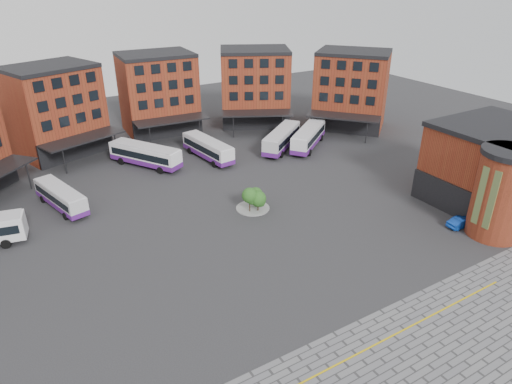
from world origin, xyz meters
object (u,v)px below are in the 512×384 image
tree_island (255,198)px  blue_car (462,222)px  bus_d (208,148)px  bus_e (282,138)px  bus_f (308,137)px  bus_b (61,197)px  bus_c (145,155)px

tree_island → blue_car: 25.49m
bus_d → bus_e: (12.92, -2.46, 0.09)m
bus_d → bus_f: bus_f is taller
bus_b → blue_car: 50.60m
blue_car → bus_e: bearing=10.0°
tree_island → bus_b: (-21.37, 13.47, -0.12)m
bus_e → bus_b: bearing=-122.1°
tree_island → bus_d: size_ratio=0.37×
bus_f → blue_car: bus_f is taller
blue_car → bus_d: bearing=28.5°
bus_c → bus_e: (22.75, -4.62, -0.02)m
bus_c → bus_e: size_ratio=1.05×
tree_island → bus_d: tree_island is taller
bus_c → bus_f: (27.22, -6.32, 0.01)m
bus_e → blue_car: bearing=-30.8°
bus_e → blue_car: bus_e is taller
bus_c → blue_car: bus_c is taller
bus_b → tree_island: bearing=-47.1°
bus_d → tree_island: bearing=-104.5°
bus_e → bus_f: (4.47, -1.70, 0.03)m
bus_b → blue_car: (40.65, -30.11, -0.96)m
bus_c → bus_d: size_ratio=1.01×
bus_e → blue_car: 33.69m
tree_island → bus_e: bearing=47.4°
bus_c → tree_island: bearing=-102.3°
bus_d → bus_c: bearing=160.6°
bus_c → bus_d: (9.83, -2.16, -0.11)m
bus_c → bus_f: 27.95m
bus_b → bus_f: bus_f is taller
tree_island → bus_d: bearing=82.5°
tree_island → bus_f: size_ratio=0.38×
bus_c → bus_e: bus_c is taller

